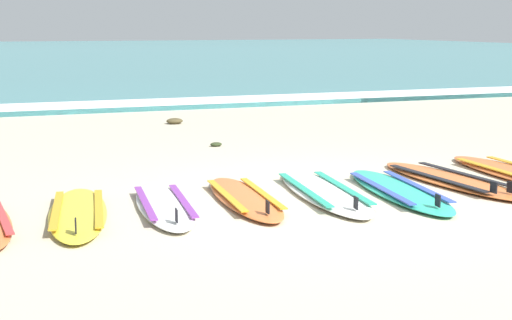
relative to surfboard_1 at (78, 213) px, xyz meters
name	(u,v)px	position (x,y,z in m)	size (l,w,h in m)	color
ground_plane	(326,197)	(2.36, -0.08, -0.04)	(80.00, 80.00, 0.00)	#C1B599
sea	(31,54)	(2.36, 37.80, 0.01)	(80.00, 60.00, 0.10)	teal
wave_foam_strip	(141,105)	(2.36, 8.48, 0.02)	(80.00, 1.36, 0.11)	white
surfboard_1	(78,213)	(0.00, 0.00, 0.00)	(0.79, 2.05, 0.18)	yellow
surfboard_2	(164,205)	(0.77, 0.01, 0.00)	(0.67, 1.94, 0.18)	white
surfboard_3	(244,198)	(1.56, 0.04, 0.00)	(0.64, 1.99, 0.18)	orange
surfboard_4	(323,192)	(2.37, 0.01, 0.00)	(0.81, 2.28, 0.18)	silver
surfboard_5	(398,190)	(3.10, -0.19, 0.00)	(0.80, 2.20, 0.18)	#2DB793
surfboard_6	(451,180)	(3.89, 0.06, 0.00)	(0.73, 2.26, 0.18)	orange
seaweed_clump_near_shoreline	(175,121)	(2.37, 5.81, 0.01)	(0.28, 0.22, 0.10)	#4C4228
seaweed_clump_mid_sand	(216,144)	(2.30, 3.28, -0.01)	(0.16, 0.13, 0.06)	#2D381E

